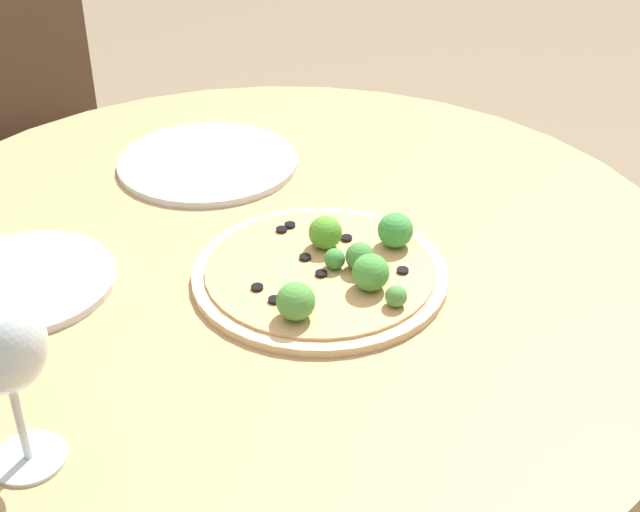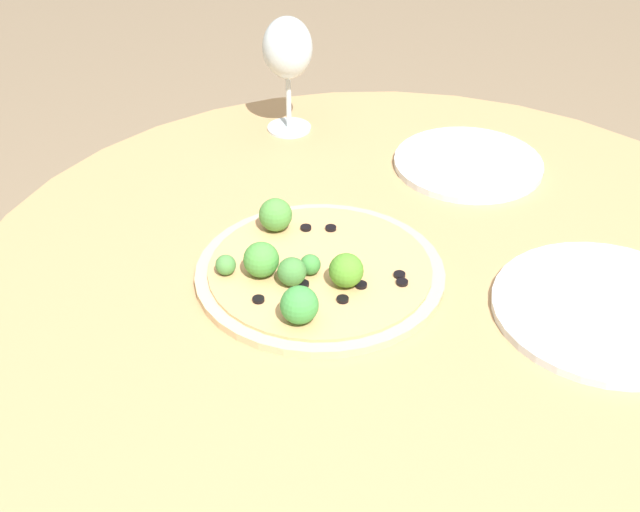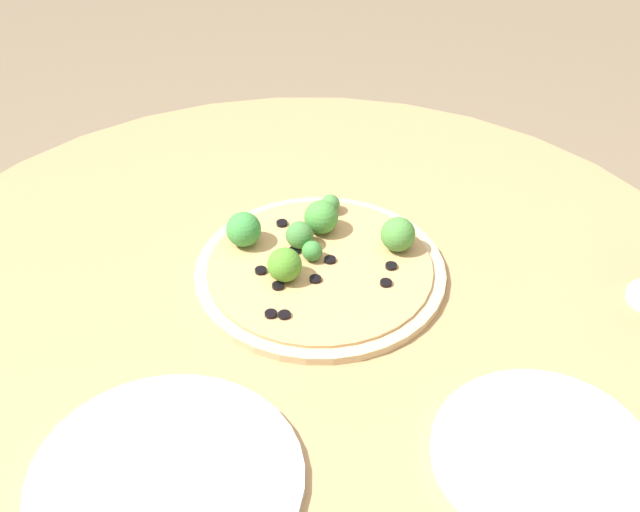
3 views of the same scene
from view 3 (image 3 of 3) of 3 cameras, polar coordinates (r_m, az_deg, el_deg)
dining_table at (r=1.05m, az=-1.09°, el=-7.39°), size 1.06×1.06×0.71m
pizza at (r=1.06m, az=-0.13°, el=-0.42°), size 0.30×0.30×0.06m
plate_near at (r=0.87m, az=-9.83°, el=-13.93°), size 0.26×0.26×0.01m
plate_far at (r=0.90m, az=14.06°, el=-12.20°), size 0.21×0.21×0.01m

